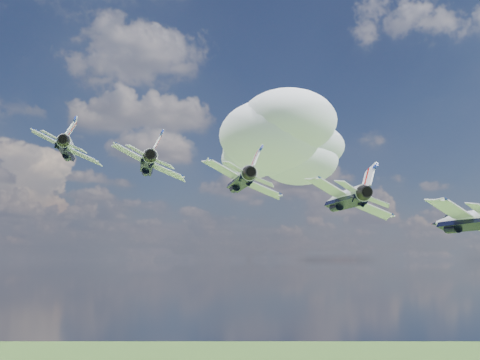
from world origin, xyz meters
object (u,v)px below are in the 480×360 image
object	(u,v)px
jet_0	(69,149)
jet_1	(149,164)
jet_2	(240,180)
jet_4	(463,220)
jet_3	(344,199)

from	to	relation	value
jet_0	jet_1	xyz separation A→B (m)	(9.20, -7.42, -2.57)
jet_2	jet_4	size ratio (longest dim) A/B	1.00
jet_3	jet_4	size ratio (longest dim) A/B	1.00
jet_0	jet_3	distance (m)	36.28
jet_2	jet_3	size ratio (longest dim) A/B	1.00
jet_0	jet_1	size ratio (longest dim) A/B	1.00
jet_1	jet_3	world-z (taller)	jet_1
jet_0	jet_2	distance (m)	24.18
jet_1	jet_4	size ratio (longest dim) A/B	1.00
jet_0	jet_2	size ratio (longest dim) A/B	1.00
jet_0	jet_1	world-z (taller)	jet_0
jet_1	jet_4	world-z (taller)	jet_1
jet_0	jet_3	world-z (taller)	jet_0
jet_0	jet_1	bearing A→B (deg)	-30.70
jet_4	jet_0	bearing A→B (deg)	149.30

